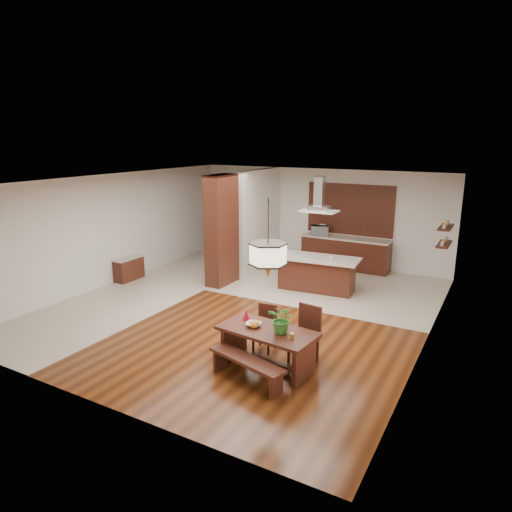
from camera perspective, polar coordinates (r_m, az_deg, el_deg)
The scene contains 25 objects.
room_shell at distance 10.12m, azimuth -1.49°, elevation 4.66°, with size 9.00×9.04×2.92m.
tile_hallway at distance 12.22m, azimuth -12.61°, elevation -3.89°, with size 2.50×9.00×0.01m, color beige.
tile_kitchen at distance 12.32m, azimuth 9.60°, elevation -3.59°, with size 5.50×4.00×0.01m, color beige.
soffit_band at distance 10.01m, azimuth -1.52°, elevation 9.31°, with size 8.00×9.00×0.02m, color #442611.
partition_pier at distance 11.96m, azimuth -4.31°, elevation 3.20°, with size 0.45×1.00×2.90m, color black.
partition_stub at distance 13.73m, azimuth 0.53°, elevation 4.73°, with size 0.18×2.40×2.90m, color silver.
hallway_console at distance 12.97m, azimuth -15.61°, elevation -1.56°, with size 0.37×0.88×0.63m, color black.
hallway_doorway at distance 15.38m, azimuth -1.76°, elevation 4.28°, with size 1.10×0.20×2.10m, color black.
rear_counter at distance 13.82m, azimuth 11.10°, elevation 0.38°, with size 2.60×0.62×0.95m.
kitchen_window at distance 13.81m, azimuth 11.70°, elevation 5.74°, with size 2.60×0.08×1.50m, color #9D5E2F.
shelf_lower at distance 11.49m, azimuth 22.44°, elevation 1.39°, with size 0.26×0.90×0.04m, color black.
shelf_upper at distance 11.41m, azimuth 22.64°, elevation 3.34°, with size 0.26×0.90×0.04m, color black.
dining_table at distance 7.82m, azimuth 1.44°, elevation -10.39°, with size 1.73×1.00×0.69m.
dining_bench at distance 7.52m, azimuth -1.20°, elevation -14.05°, with size 1.45×0.32×0.41m, color black, non-canonical shape.
dining_chair_left at distance 8.45m, azimuth 1.03°, elevation -9.04°, with size 0.37×0.37×0.84m, color black, non-canonical shape.
dining_chair_right at distance 8.02m, azimuth 5.98°, elevation -9.84°, with size 0.44×0.44×1.01m, color black, non-canonical shape.
pendant_lantern at distance 7.26m, azimuth 1.53°, elevation 2.15°, with size 0.64×0.64×1.31m, color beige, non-canonical shape.
foliage_plant at distance 7.53m, azimuth 3.30°, elevation -7.89°, with size 0.44×0.38×0.49m, color #327928.
fruit_bowl at distance 7.86m, azimuth -0.33°, elevation -8.55°, with size 0.26×0.26×0.06m, color beige.
napkin_cone at distance 8.08m, azimuth -1.25°, elevation -7.33°, with size 0.13×0.13×0.20m, color red.
gold_ornament at distance 7.41m, azimuth 4.51°, elevation -9.94°, with size 0.07×0.07×0.10m, color gold.
kitchen_island at distance 11.73m, azimuth 7.58°, elevation -2.14°, with size 2.21×1.11×0.88m.
range_hood at distance 11.32m, azimuth 7.93°, elevation 7.66°, with size 0.90×0.55×0.87m, color silver, non-canonical shape.
island_cup at distance 11.38m, azimuth 9.36°, elevation -0.23°, with size 0.13×0.13×0.10m, color silver.
microwave at distance 13.92m, azimuth 7.97°, elevation 3.22°, with size 0.51×0.35×0.28m, color silver.
Camera 1 is at (5.09, -8.57, 3.81)m, focal length 32.00 mm.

